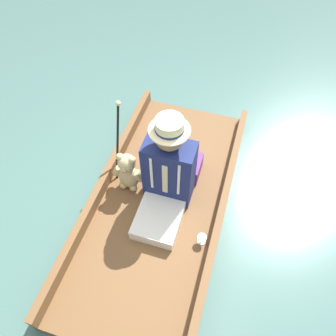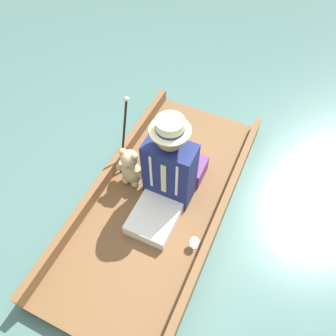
{
  "view_description": "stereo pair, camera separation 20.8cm",
  "coord_description": "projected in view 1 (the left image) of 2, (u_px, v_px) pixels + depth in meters",
  "views": [
    {
      "loc": [
        -0.49,
        1.38,
        2.57
      ],
      "look_at": [
        -0.05,
        -0.08,
        0.52
      ],
      "focal_mm": 35.0,
      "sensor_mm": 36.0,
      "label": 1
    },
    {
      "loc": [
        -0.69,
        1.31,
        2.57
      ],
      "look_at": [
        -0.05,
        -0.08,
        0.52
      ],
      "focal_mm": 35.0,
      "sensor_mm": 36.0,
      "label": 2
    }
  ],
  "objects": [
    {
      "name": "ground_plane",
      "position": [
        160.0,
        208.0,
        2.94
      ],
      "size": [
        16.0,
        16.0,
        0.0
      ],
      "primitive_type": "plane",
      "color": "#476B66"
    },
    {
      "name": "seated_person",
      "position": [
        167.0,
        175.0,
        2.59
      ],
      "size": [
        0.4,
        0.66,
        0.9
      ],
      "rotation": [
        0.0,
        0.0,
        0.02
      ],
      "color": "white",
      "rests_on": "punt_boat"
    },
    {
      "name": "wine_glass",
      "position": [
        202.0,
        238.0,
        2.58
      ],
      "size": [
        0.07,
        0.07,
        0.08
      ],
      "color": "silver",
      "rests_on": "punt_boat"
    },
    {
      "name": "seat_cushion",
      "position": [
        181.0,
        165.0,
        2.98
      ],
      "size": [
        0.37,
        0.26,
        0.17
      ],
      "color": "#6B3875",
      "rests_on": "punt_boat"
    },
    {
      "name": "teddy_bear",
      "position": [
        128.0,
        172.0,
        2.79
      ],
      "size": [
        0.29,
        0.17,
        0.42
      ],
      "color": "tan",
      "rests_on": "punt_boat"
    },
    {
      "name": "walking_cane",
      "position": [
        118.0,
        135.0,
        2.75
      ],
      "size": [
        0.04,
        0.28,
        0.71
      ],
      "color": "black",
      "rests_on": "punt_boat"
    },
    {
      "name": "punt_boat",
      "position": [
        160.0,
        204.0,
        2.88
      ],
      "size": [
        1.11,
        2.42,
        0.24
      ],
      "color": "brown",
      "rests_on": "ground_plane"
    }
  ]
}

